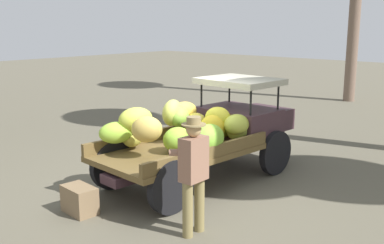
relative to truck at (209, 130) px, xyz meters
The scene contains 4 objects.
ground_plane 1.19m from the truck, 162.97° to the left, with size 60.00×60.00×0.00m, color #5C5646.
truck is the anchor object (origin of this frame).
farmer 2.52m from the truck, 145.17° to the right, with size 0.53×0.46×1.73m.
wooden_crate 2.85m from the truck, behind, with size 0.59×0.36×0.44m, color #7F6647.
Camera 1 is at (-6.01, -5.78, 2.99)m, focal length 43.29 mm.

